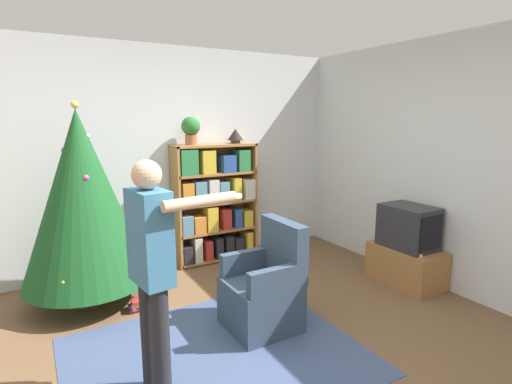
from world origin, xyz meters
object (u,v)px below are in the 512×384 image
Objects in this scene: christmas_tree at (82,198)px; armchair at (265,291)px; television at (409,227)px; potted_plant at (191,129)px; bookshelf at (214,204)px; standing_person at (153,262)px; table_lamp at (235,135)px.

armchair is at bearing -44.97° from christmas_tree.
television is 2.66m from potted_plant.
potted_plant reaches higher than television.
bookshelf is 4.44× the size of potted_plant.
standing_person is (-1.05, -0.40, 0.59)m from armchair.
bookshelf is 2.27m from television.
armchair is 2.21m from table_lamp.
christmas_tree is 1.66m from standing_person.
table_lamp is at bearing 160.12° from armchair.
standing_person is at bearing -116.78° from potted_plant.
bookshelf is 1.79m from armchair.
television is at bearing 89.92° from armchair.
television is at bearing -22.08° from christmas_tree.
standing_person is at bearing -127.88° from table_lamp.
television is 0.29× the size of christmas_tree.
standing_person is (-1.35, -2.12, 0.19)m from bookshelf.
christmas_tree is at bearing 157.92° from television.
table_lamp is at bearing 14.70° from christmas_tree.
christmas_tree is 2.10× the size of armchair.
bookshelf is at bearing -178.20° from table_lamp.
television is 0.36× the size of standing_person.
christmas_tree reaches higher than armchair.
standing_person reaches higher than bookshelf.
bookshelf is 7.30× the size of table_lamp.
standing_person is 2.78m from table_lamp.
television is at bearing -55.51° from table_lamp.
bookshelf is 1.59× the size of armchair.
standing_person is (0.20, -1.64, -0.13)m from christmas_tree.
armchair is (-1.79, -0.01, -0.31)m from television.
standing_person is 7.72× the size of table_lamp.
potted_plant is (-1.76, 1.72, 1.01)m from television.
armchair is at bearing 102.55° from standing_person.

